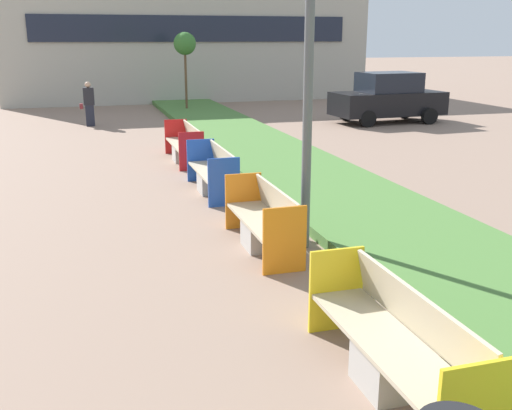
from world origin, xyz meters
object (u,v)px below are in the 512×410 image
at_px(bench_orange_frame, 264,225).
at_px(sapling_tree_far, 185,45).
at_px(bench_yellow_frame, 394,350).
at_px(bench_red_frame, 185,147).
at_px(bench_blue_frame, 213,175).
at_px(parked_car_distant, 388,98).
at_px(pedestrian_walking, 89,104).

bearing_deg(bench_orange_frame, sapling_tree_far, 83.75).
xyz_separation_m(bench_yellow_frame, bench_red_frame, (-0.00, 10.92, -0.00)).
relative_size(bench_orange_frame, bench_red_frame, 0.91).
relative_size(bench_blue_frame, parked_car_distant, 0.52).
xyz_separation_m(bench_red_frame, sapling_tree_far, (1.89, 10.31, 2.44)).
bearing_deg(bench_yellow_frame, parked_car_distant, 61.76).
relative_size(bench_red_frame, sapling_tree_far, 0.71).
bearing_deg(parked_car_distant, bench_orange_frame, -129.46).
distance_m(bench_yellow_frame, bench_blue_frame, 7.53).
distance_m(bench_red_frame, parked_car_distant, 10.02).
height_order(sapling_tree_far, parked_car_distant, sapling_tree_far).
bearing_deg(sapling_tree_far, bench_yellow_frame, -95.07).
bearing_deg(bench_orange_frame, parked_car_distant, 54.44).
relative_size(bench_yellow_frame, sapling_tree_far, 0.74).
xyz_separation_m(bench_orange_frame, parked_car_distant, (8.61, 12.04, 0.54)).
height_order(sapling_tree_far, pedestrian_walking, sapling_tree_far).
height_order(bench_blue_frame, sapling_tree_far, sapling_tree_far).
xyz_separation_m(bench_blue_frame, pedestrian_walking, (-2.20, 10.69, 0.43)).
distance_m(sapling_tree_far, pedestrian_walking, 5.46).
bearing_deg(parked_car_distant, bench_yellow_frame, -122.14).
relative_size(bench_orange_frame, pedestrian_walking, 1.36).
xyz_separation_m(sapling_tree_far, pedestrian_walking, (-4.08, -3.01, -2.01)).
xyz_separation_m(bench_blue_frame, bench_red_frame, (0.00, 3.39, 0.00)).
bearing_deg(pedestrian_walking, bench_red_frame, -73.25).
relative_size(bench_blue_frame, pedestrian_walking, 1.42).
xyz_separation_m(sapling_tree_far, parked_car_distant, (6.72, -5.21, -1.90)).
bearing_deg(sapling_tree_far, parked_car_distant, -37.81).
relative_size(bench_yellow_frame, bench_blue_frame, 1.09).
bearing_deg(sapling_tree_far, bench_red_frame, -100.36).
bearing_deg(sapling_tree_far, pedestrian_walking, -143.57).
bearing_deg(bench_yellow_frame, pedestrian_walking, 96.88).
relative_size(bench_orange_frame, parked_car_distant, 0.50).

